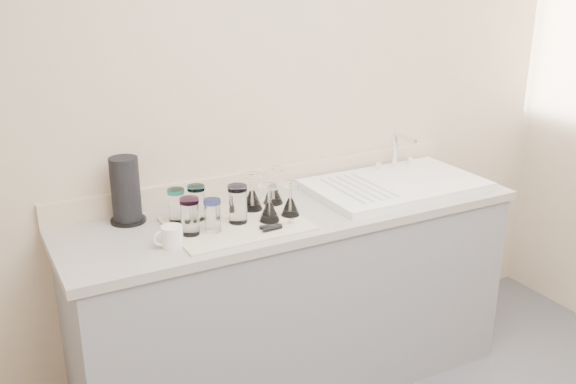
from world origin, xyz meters
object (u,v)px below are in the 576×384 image
goblet_back_left (252,197)px  goblet_back_right (273,192)px  goblet_front_left (269,209)px  tumbler_lavender (238,204)px  goblet_front_right (290,204)px  can_opener (277,226)px  sink_unit (395,184)px  tumbler_teal (177,205)px  tumbler_cyan (197,202)px  paper_towel_roll (126,191)px  tumbler_blue (213,215)px  white_mug (171,237)px  tumbler_magenta (190,216)px

goblet_back_left → goblet_back_right: same height
goblet_front_left → tumbler_lavender: bearing=158.6°
goblet_front_right → can_opener: bearing=-137.9°
goblet_front_right → goblet_back_left: bearing=129.0°
sink_unit → tumbler_teal: (-1.06, 0.08, 0.06)m
tumbler_cyan → tumbler_lavender: tumbler_lavender is taller
can_opener → paper_towel_roll: 0.64m
goblet_back_right → goblet_front_left: (-0.11, -0.18, -0.00)m
tumbler_blue → goblet_back_left: size_ratio=0.84×
sink_unit → goblet_front_right: (-0.62, -0.09, 0.04)m
tumbler_lavender → goblet_back_left: size_ratio=0.99×
goblet_back_right → paper_towel_roll: bearing=170.0°
goblet_back_right → goblet_front_left: 0.21m
white_mug → paper_towel_roll: (-0.08, 0.33, 0.09)m
goblet_front_right → tumbler_cyan: bearing=158.4°
tumbler_blue → goblet_back_right: goblet_back_right is taller
tumbler_lavender → sink_unit: bearing=3.7°
goblet_back_right → tumbler_teal: bearing=-179.8°
tumbler_cyan → tumbler_magenta: tumbler_magenta is taller
tumbler_cyan → can_opener: bearing=-44.9°
tumbler_lavender → tumbler_magenta: bearing=-173.4°
tumbler_cyan → goblet_front_left: 0.30m
sink_unit → tumbler_cyan: (-0.98, 0.06, 0.06)m
sink_unit → tumbler_cyan: 0.99m
goblet_back_right → paper_towel_roll: (-0.62, 0.11, 0.07)m
tumbler_cyan → goblet_front_right: tumbler_cyan is taller
goblet_back_right → white_mug: 0.59m
goblet_back_right → white_mug: goblet_back_right is taller
goblet_back_right → can_opener: (-0.12, -0.27, -0.05)m
paper_towel_roll → goblet_back_right: bearing=-10.0°
goblet_front_left → sink_unit: bearing=8.0°
sink_unit → goblet_back_left: 0.73m
sink_unit → can_opener: sink_unit is taller
tumbler_teal → goblet_back_left: goblet_back_left is taller
can_opener → tumbler_lavender: bearing=129.5°
goblet_front_right → tumbler_blue: bearing=-178.8°
tumbler_teal → goblet_front_left: 0.38m
tumbler_lavender → paper_towel_roll: (-0.39, 0.24, 0.05)m
sink_unit → paper_towel_roll: (-1.24, 0.19, 0.12)m
sink_unit → goblet_back_right: size_ratio=5.06×
goblet_back_left → white_mug: 0.47m
sink_unit → can_opener: bearing=-165.4°
tumbler_teal → paper_towel_roll: 0.22m
can_opener → white_mug: 0.43m
goblet_back_right → white_mug: bearing=-158.0°
can_opener → white_mug: bearing=173.7°
goblet_front_right → white_mug: (-0.54, -0.06, -0.01)m
tumbler_blue → paper_towel_roll: bearing=133.8°
sink_unit → tumbler_magenta: bearing=-175.7°
goblet_back_right → goblet_front_left: size_ratio=1.04×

